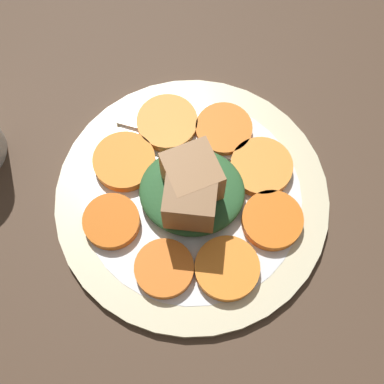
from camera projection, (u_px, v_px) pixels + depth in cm
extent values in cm
cube|color=#4C3828|center=(192.00, 204.00, 53.00)|extent=(120.00, 120.00, 2.00)
cylinder|color=beige|center=(192.00, 198.00, 51.61)|extent=(26.29, 26.29, 1.00)
cylinder|color=white|center=(192.00, 198.00, 51.57)|extent=(21.03, 21.03, 1.00)
cylinder|color=orange|center=(272.00, 220.00, 49.56)|extent=(5.69, 5.69, 1.10)
cylinder|color=orange|center=(261.00, 167.00, 51.58)|extent=(6.03, 6.03, 1.10)
cylinder|color=orange|center=(224.00, 129.00, 53.11)|extent=(5.64, 5.64, 1.10)
cylinder|color=#F99438|center=(167.00, 123.00, 53.39)|extent=(6.09, 6.09, 1.10)
cylinder|color=orange|center=(124.00, 161.00, 51.81)|extent=(6.06, 6.06, 1.10)
cylinder|color=#D45F12|center=(112.00, 221.00, 49.51)|extent=(5.30, 5.30, 1.10)
cylinder|color=orange|center=(164.00, 269.00, 47.85)|extent=(5.37, 5.37, 1.10)
cylinder|color=orange|center=(227.00, 268.00, 47.86)|extent=(5.86, 5.86, 1.10)
ellipsoid|color=#2D6033|center=(192.00, 191.00, 49.93)|extent=(9.92, 8.93, 2.42)
cube|color=olive|center=(190.00, 179.00, 46.67)|extent=(5.91, 5.91, 4.43)
cube|color=brown|center=(192.00, 199.00, 45.99)|extent=(4.66, 4.66, 4.41)
cube|color=brown|center=(193.00, 184.00, 47.17)|extent=(4.42, 4.42, 3.21)
cube|color=silver|center=(171.00, 133.00, 53.36)|extent=(11.16, 3.77, 0.40)
cube|color=silver|center=(232.00, 150.00, 52.67)|extent=(1.88, 2.57, 0.40)
cube|color=silver|center=(263.00, 149.00, 52.71)|extent=(4.37, 1.36, 0.40)
cube|color=silver|center=(261.00, 154.00, 52.48)|extent=(4.37, 1.36, 0.40)
cube|color=silver|center=(259.00, 160.00, 52.24)|extent=(4.37, 1.36, 0.40)
cube|color=silver|center=(257.00, 166.00, 52.00)|extent=(4.37, 1.36, 0.40)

